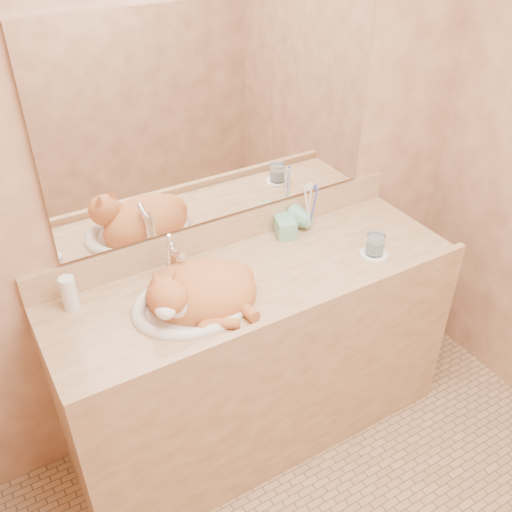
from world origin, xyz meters
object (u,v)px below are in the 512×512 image
toothbrush_cup (310,222)px  water_glass (375,244)px  soap_dispenser (289,224)px  sink_basin (192,289)px  vanity_counter (258,358)px  cat (198,290)px

toothbrush_cup → water_glass: water_glass is taller
soap_dispenser → toothbrush_cup: (0.12, 0.02, -0.04)m
sink_basin → water_glass: sink_basin is taller
vanity_counter → sink_basin: bearing=-175.9°
toothbrush_cup → sink_basin: bearing=-163.6°
vanity_counter → cat: bearing=-173.7°
cat → toothbrush_cup: (0.61, 0.19, -0.02)m
vanity_counter → toothbrush_cup: toothbrush_cup is taller
soap_dispenser → toothbrush_cup: size_ratio=1.70×
sink_basin → toothbrush_cup: bearing=10.2°
vanity_counter → sink_basin: (-0.28, -0.02, 0.49)m
vanity_counter → soap_dispenser: size_ratio=9.31×
vanity_counter → sink_basin: 0.57m
cat → water_glass: (0.73, -0.08, -0.01)m
sink_basin → soap_dispenser: soap_dispenser is taller
sink_basin → cat: cat is taller
sink_basin → cat: 0.02m
vanity_counter → cat: 0.55m
toothbrush_cup → water_glass: size_ratio=1.18×
vanity_counter → toothbrush_cup: 0.61m
sink_basin → soap_dispenser: size_ratio=2.54×
toothbrush_cup → soap_dispenser: bearing=-171.7°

